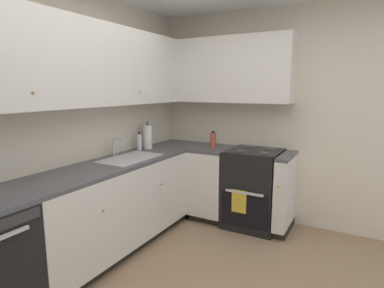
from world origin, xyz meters
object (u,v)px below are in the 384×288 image
(soap_bottle, at_px, (139,142))
(oil_bottle, at_px, (213,140))
(oven_range, at_px, (254,188))
(paper_towel_roll, at_px, (148,137))

(soap_bottle, distance_m, oil_bottle, 0.91)
(soap_bottle, bearing_deg, oven_range, -64.12)
(soap_bottle, bearing_deg, paper_towel_roll, -8.20)
(paper_towel_roll, height_order, oil_bottle, paper_towel_roll)
(oven_range, height_order, paper_towel_roll, paper_towel_roll)
(oven_range, height_order, oil_bottle, oil_bottle)
(oven_range, distance_m, paper_towel_roll, 1.43)
(soap_bottle, relative_size, oil_bottle, 1.07)
(soap_bottle, height_order, oil_bottle, soap_bottle)
(oven_range, bearing_deg, soap_bottle, 115.88)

